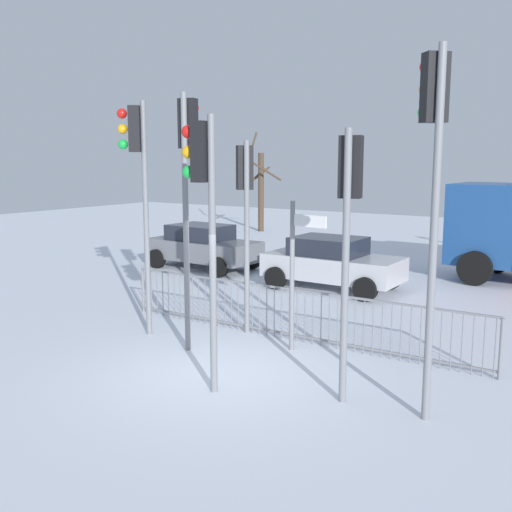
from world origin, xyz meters
TOP-DOWN VIEW (x-y plane):
  - ground_plane at (0.00, 0.00)m, footprint 60.00×60.00m
  - traffic_light_mid_left at (-1.12, 2.40)m, footprint 0.47×0.46m
  - traffic_light_foreground_right at (-1.33, 0.85)m, footprint 0.36×0.56m
  - traffic_light_foreground_left at (2.21, 0.22)m, footprint 0.35×0.56m
  - traffic_light_rear_right at (-2.77, 0.99)m, footprint 0.50×0.43m
  - traffic_light_rear_left at (3.39, 0.24)m, footprint 0.47×0.47m
  - traffic_light_mid_right at (0.22, -0.68)m, footprint 0.57×0.34m
  - direction_sign_post at (0.42, 1.80)m, footprint 0.79×0.15m
  - pedestrian_guard_railing at (-0.00, 2.33)m, footprint 8.14×0.10m
  - car_silver_trailing at (-1.40, 7.12)m, footprint 3.81×1.94m
  - car_grey_mid at (-6.42, 7.68)m, footprint 3.88×2.09m
  - bare_tree_left at (-10.49, 17.55)m, footprint 1.98×1.97m

SIDE VIEW (x-z plane):
  - ground_plane at x=0.00m, z-range 0.00..0.00m
  - pedestrian_guard_railing at x=0.00m, z-range 0.02..1.09m
  - car_silver_trailing at x=-1.40m, z-range 0.03..1.50m
  - car_grey_mid at x=-6.42m, z-range 0.03..1.50m
  - direction_sign_post at x=0.42m, z-range 0.18..3.04m
  - bare_tree_left at x=-10.49m, z-range -0.31..4.67m
  - traffic_light_mid_left at x=-1.12m, z-range 0.93..4.93m
  - traffic_light_foreground_left at x=2.21m, z-range 0.95..5.00m
  - traffic_light_mid_right at x=0.22m, z-range 1.00..5.28m
  - traffic_light_rear_right at x=-2.77m, z-range 1.10..5.87m
  - traffic_light_foreground_right at x=-1.33m, z-range 1.11..5.93m
  - traffic_light_rear_left at x=3.39m, z-range 1.17..6.27m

